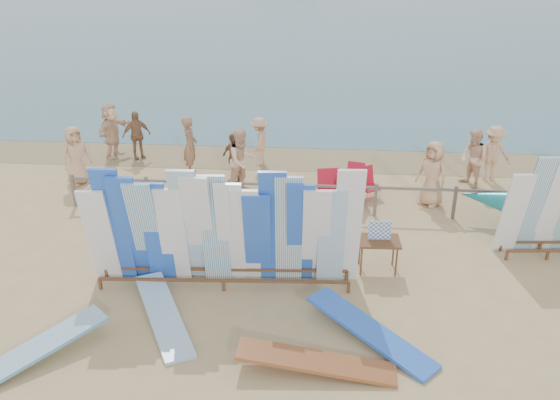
# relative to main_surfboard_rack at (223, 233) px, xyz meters

# --- Properties ---
(ground) EXTENTS (160.00, 160.00, 0.00)m
(ground) POSITION_rel_main_surfboard_rack_xyz_m (1.34, 0.56, -1.24)
(ground) COLOR tan
(ground) RESTS_ON ground
(wet_sand_strip) EXTENTS (40.00, 2.60, 0.01)m
(wet_sand_strip) POSITION_rel_main_surfboard_rack_xyz_m (1.34, 7.76, -1.24)
(wet_sand_strip) COLOR olive
(wet_sand_strip) RESTS_ON ground
(fence) EXTENTS (12.08, 0.08, 0.90)m
(fence) POSITION_rel_main_surfboard_rack_xyz_m (1.34, 3.56, -0.61)
(fence) COLOR #675B4D
(fence) RESTS_ON ground
(main_surfboard_rack) EXTENTS (5.58, 1.04, 2.77)m
(main_surfboard_rack) POSITION_rel_main_surfboard_rack_xyz_m (0.00, 0.00, 0.00)
(main_surfboard_rack) COLOR brown
(main_surfboard_rack) RESTS_ON ground
(side_surfboard_rack) EXTENTS (2.22, 0.85, 2.52)m
(side_surfboard_rack) POSITION_rel_main_surfboard_rack_xyz_m (7.07, 1.80, -0.10)
(side_surfboard_rack) COLOR brown
(side_surfboard_rack) RESTS_ON ground
(vendor_table) EXTENTS (0.93, 0.67, 1.20)m
(vendor_table) POSITION_rel_main_surfboard_rack_xyz_m (3.21, 0.86, -0.84)
(vendor_table) COLOR brown
(vendor_table) RESTS_ON ground
(flat_board_c) EXTENTS (2.71, 0.66, 0.39)m
(flat_board_c) POSITION_rel_main_surfboard_rack_xyz_m (1.96, -2.50, -1.24)
(flat_board_c) COLOR #9A552A
(flat_board_c) RESTS_ON ground
(flat_board_a) EXTENTS (1.75, 2.65, 0.24)m
(flat_board_a) POSITION_rel_main_surfboard_rack_xyz_m (-0.99, -1.28, -1.24)
(flat_board_a) COLOR #87B4D8
(flat_board_a) RESTS_ON ground
(flat_board_e) EXTENTS (2.21, 2.37, 0.42)m
(flat_board_e) POSITION_rel_main_surfboard_rack_xyz_m (-2.92, -2.65, -1.24)
(flat_board_e) COLOR white
(flat_board_e) RESTS_ON ground
(flat_board_d) EXTENTS (2.37, 2.22, 0.40)m
(flat_board_d) POSITION_rel_main_surfboard_rack_xyz_m (2.92, -1.60, -1.24)
(flat_board_d) COLOR blue
(flat_board_d) RESTS_ON ground
(beach_chair_left) EXTENTS (0.71, 0.73, 0.95)m
(beach_chair_left) POSITION_rel_main_surfboard_rack_xyz_m (2.16, 4.17, -0.96)
(beach_chair_left) COLOR #B11227
(beach_chair_left) RESTS_ON ground
(beach_chair_right) EXTENTS (0.76, 0.76, 0.85)m
(beach_chair_right) POSITION_rel_main_surfboard_rack_xyz_m (3.25, 4.72, -0.99)
(beach_chair_right) COLOR #B11227
(beach_chair_right) RESTS_ON ground
(stroller) EXTENTS (0.75, 0.92, 1.11)m
(stroller) POSITION_rel_main_surfboard_rack_xyz_m (2.78, 4.22, -0.79)
(stroller) COLOR #B11227
(stroller) RESTS_ON ground
(beachgoer_1) EXTENTS (0.50, 0.72, 1.79)m
(beachgoer_1) POSITION_rel_main_surfboard_rack_xyz_m (-2.02, 6.07, -0.34)
(beachgoer_1) COLOR #8C6042
(beachgoer_1) RESTS_ON ground
(beachgoer_6) EXTENTS (0.93, 0.91, 1.79)m
(beachgoer_6) POSITION_rel_main_surfboard_rack_xyz_m (4.87, 4.39, -0.34)
(beachgoer_6) COLOR tan
(beachgoer_6) RESTS_ON ground
(beachgoer_8) EXTENTS (0.77, 0.92, 1.71)m
(beachgoer_8) POSITION_rel_main_surfboard_rack_xyz_m (6.23, 5.74, -0.38)
(beachgoer_8) COLOR beige
(beachgoer_8) RESTS_ON ground
(beachgoer_3) EXTENTS (0.50, 1.02, 1.53)m
(beachgoer_3) POSITION_rel_main_surfboard_rack_xyz_m (-0.04, 7.01, -0.47)
(beachgoer_3) COLOR tan
(beachgoer_3) RESTS_ON ground
(beachgoer_2) EXTENTS (0.96, 0.93, 1.86)m
(beachgoer_2) POSITION_rel_main_surfboard_rack_xyz_m (-0.28, 4.83, -0.31)
(beachgoer_2) COLOR beige
(beachgoer_2) RESTS_ON ground
(beachgoer_0) EXTENTS (0.85, 0.91, 1.73)m
(beachgoer_0) POSITION_rel_main_surfboard_rack_xyz_m (-5.15, 5.06, -0.37)
(beachgoer_0) COLOR tan
(beachgoer_0) RESTS_ON ground
(beachgoer_extra_1) EXTENTS (0.98, 0.87, 1.58)m
(beachgoer_extra_1) POSITION_rel_main_surfboard_rack_xyz_m (-4.03, 7.22, -0.45)
(beachgoer_extra_1) COLOR #8C6042
(beachgoer_extra_1) RESTS_ON ground
(beachgoer_4) EXTENTS (0.94, 0.87, 1.54)m
(beachgoer_4) POSITION_rel_main_surfboard_rack_xyz_m (-0.61, 5.43, -0.47)
(beachgoer_4) COLOR #8C6042
(beachgoer_4) RESTS_ON ground
(beachgoer_9) EXTENTS (1.15, 0.60, 1.70)m
(beachgoer_9) POSITION_rel_main_surfboard_rack_xyz_m (6.88, 6.19, -0.39)
(beachgoer_9) COLOR tan
(beachgoer_9) RESTS_ON ground
(beachgoer_11) EXTENTS (0.94, 1.74, 1.79)m
(beachgoer_11) POSITION_rel_main_surfboard_rack_xyz_m (-4.86, 7.32, -0.34)
(beachgoer_11) COLOR beige
(beachgoer_11) RESTS_ON ground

